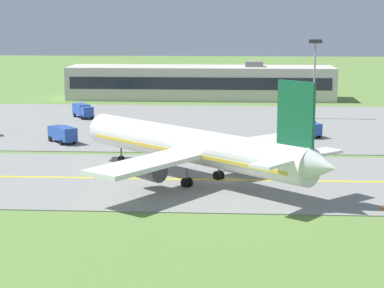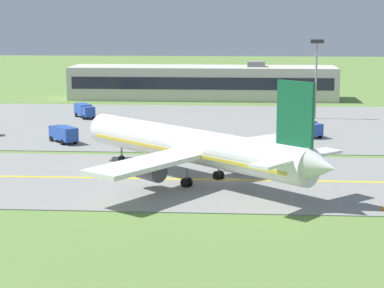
{
  "view_description": "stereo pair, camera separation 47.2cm",
  "coord_description": "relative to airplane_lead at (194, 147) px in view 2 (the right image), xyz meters",
  "views": [
    {
      "loc": [
        1.53,
        -79.77,
        19.14
      ],
      "look_at": [
        -3.47,
        1.72,
        4.0
      ],
      "focal_mm": 65.35,
      "sensor_mm": 36.0,
      "label": 1
    },
    {
      "loc": [
        2.0,
        -79.74,
        19.14
      ],
      "look_at": [
        -3.47,
        1.72,
        4.0
      ],
      "focal_mm": 65.35,
      "sensor_mm": 36.0,
      "label": 2
    }
  ],
  "objects": [
    {
      "name": "ground_plane",
      "position": [
        3.11,
        0.61,
        -4.13
      ],
      "size": [
        500.0,
        500.0,
        0.0
      ],
      "primitive_type": "plane",
      "color": "olive"
    },
    {
      "name": "taxiway_strip",
      "position": [
        3.11,
        0.61,
        -4.08
      ],
      "size": [
        240.0,
        28.0,
        0.1
      ],
      "primitive_type": "cube",
      "color": "gray",
      "rests_on": "ground"
    },
    {
      "name": "apron_pad",
      "position": [
        13.11,
        42.61,
        -4.08
      ],
      "size": [
        140.0,
        52.0,
        0.1
      ],
      "primitive_type": "cube",
      "color": "gray",
      "rests_on": "ground"
    },
    {
      "name": "taxiway_centreline",
      "position": [
        3.11,
        0.61,
        -4.03
      ],
      "size": [
        220.0,
        0.6,
        0.01
      ],
      "primitive_type": "cube",
      "color": "yellow",
      "rests_on": "taxiway_strip"
    },
    {
      "name": "airplane_lead",
      "position": [
        0.0,
        0.0,
        0.0
      ],
      "size": [
        32.18,
        30.2,
        12.7
      ],
      "color": "white",
      "rests_on": "ground"
    },
    {
      "name": "service_truck_baggage",
      "position": [
        -23.75,
        49.11,
        -2.6
      ],
      "size": [
        4.97,
        6.16,
        2.6
      ],
      "color": "#264CA5",
      "rests_on": "ground"
    },
    {
      "name": "service_truck_fuel",
      "position": [
        16.02,
        31.36,
        -2.6
      ],
      "size": [
        4.69,
        6.24,
        2.6
      ],
      "color": "#264CA5",
      "rests_on": "ground"
    },
    {
      "name": "service_truck_pushback",
      "position": [
        -21.23,
        23.18,
        -2.6
      ],
      "size": [
        5.43,
        5.91,
        2.6
      ],
      "color": "#264CA5",
      "rests_on": "ground"
    },
    {
      "name": "terminal_building",
      "position": [
        -3.13,
        81.33,
        -0.38
      ],
      "size": [
        60.76,
        12.44,
        8.67
      ],
      "color": "beige",
      "rests_on": "ground"
    },
    {
      "name": "apron_light_mast",
      "position": [
        19.32,
        50.95,
        5.19
      ],
      "size": [
        2.4,
        0.5,
        14.7
      ],
      "color": "gray",
      "rests_on": "ground"
    },
    {
      "name": "traffic_cone_near_edge",
      "position": [
        16.18,
        12.26,
        -3.83
      ],
      "size": [
        0.44,
        0.44,
        0.6
      ],
      "primitive_type": "cone",
      "color": "orange",
      "rests_on": "ground"
    },
    {
      "name": "traffic_cone_mid_edge",
      "position": [
        19.44,
        -11.23,
        -3.83
      ],
      "size": [
        0.44,
        0.44,
        0.6
      ],
      "primitive_type": "cone",
      "color": "orange",
      "rests_on": "ground"
    }
  ]
}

